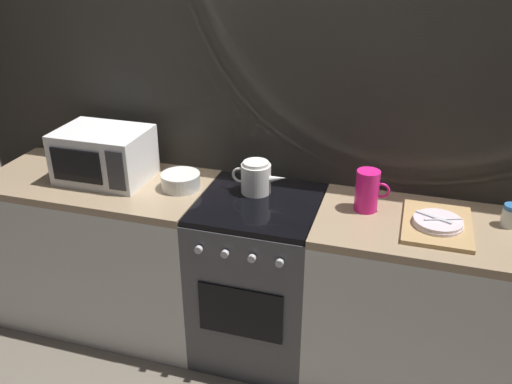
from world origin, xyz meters
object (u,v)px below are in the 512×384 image
Objects in this scene: stove_unit at (258,277)px; spice_jar at (510,216)px; dish_pile at (437,224)px; microwave at (104,155)px; kettle at (256,177)px; mixing_bowl at (181,181)px; pitcher at (367,191)px.

stove_unit is 8.57× the size of spice_jar.
spice_jar is (0.31, 0.11, 0.03)m from dish_pile.
kettle is (0.81, 0.07, -0.05)m from microwave.
microwave is 1.62× the size of kettle.
pitcher reaches higher than mixing_bowl.
microwave is at bearing 177.96° from stove_unit.
stove_unit is at bearing -67.90° from kettle.
stove_unit is at bearing -2.04° from microwave.
microwave is 4.38× the size of spice_jar.
mixing_bowl is 0.50× the size of dish_pile.
mixing_bowl is 1.57m from spice_jar.
pitcher is 1.90× the size of spice_jar.
mixing_bowl is (-0.38, -0.07, -0.04)m from kettle.
pitcher is at bearing -177.48° from spice_jar.
stove_unit is 0.96m from dish_pile.
spice_jar is (1.19, -0.00, -0.03)m from kettle.
pitcher is at bearing -3.18° from kettle.
kettle is 0.55m from pitcher.
dish_pile is 0.33m from spice_jar.
pitcher is at bearing 166.14° from dish_pile.
spice_jar is (2.00, 0.07, -0.08)m from microwave.
spice_jar is at bearing 2.29° from mixing_bowl.
spice_jar is at bearing 1.86° from microwave.
mixing_bowl is (-0.42, 0.03, 0.49)m from stove_unit.
microwave reaches higher than stove_unit.
stove_unit is 1.03m from microwave.
stove_unit is 0.76m from pitcher.
dish_pile is at bearing -7.20° from kettle.
pitcher reaches higher than spice_jar.
kettle is at bearing 172.80° from dish_pile.
spice_jar is (0.63, 0.03, -0.05)m from pitcher.
mixing_bowl is 1.00× the size of pitcher.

